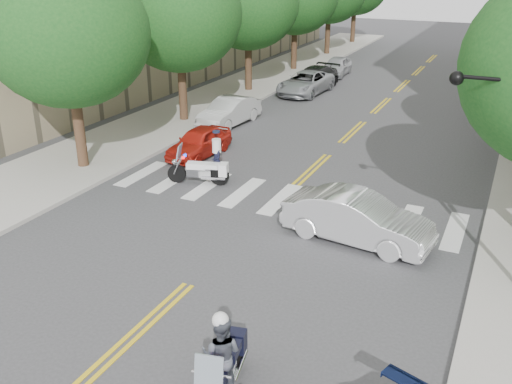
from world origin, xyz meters
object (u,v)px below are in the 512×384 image
Objects in this scene: motorcycle_police at (222,359)px; convertible at (357,218)px; officer_standing at (217,161)px; motorcycle_parked at (204,171)px.

convertible is (0.57, 7.81, -0.14)m from motorcycle_police.
motorcycle_police is at bearing -176.98° from convertible.
motorcycle_police is at bearing -14.41° from officer_standing.
motorcycle_parked is 0.66m from officer_standing.
officer_standing is 0.36× the size of convertible.
motorcycle_parked is at bearing -70.06° from motorcycle_police.
officer_standing is at bearing 74.97° from convertible.
convertible is at bearing -124.10° from motorcycle_parked.
motorcycle_police is 11.73m from motorcycle_parked.
motorcycle_police is 1.49× the size of officer_standing.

